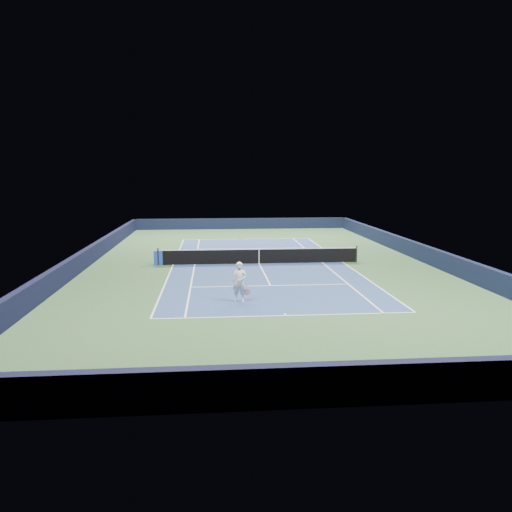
{
  "coord_description": "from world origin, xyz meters",
  "views": [
    {
      "loc": [
        -2.94,
        -31.43,
        5.82
      ],
      "look_at": [
        -0.46,
        -3.0,
        1.0
      ],
      "focal_mm": 35.0,
      "sensor_mm": 36.0,
      "label": 1
    }
  ],
  "objects": [
    {
      "name": "sideline_singles_right",
      "position": [
        4.12,
        0.0,
        0.01
      ],
      "size": [
        0.08,
        23.77,
        0.0
      ],
      "primitive_type": "cube",
      "color": "white",
      "rests_on": "ground"
    },
    {
      "name": "wall_near",
      "position": [
        0.0,
        -19.82,
        0.55
      ],
      "size": [
        22.0,
        0.35,
        1.1
      ],
      "primitive_type": "cube",
      "color": "black",
      "rests_on": "ground"
    },
    {
      "name": "sponsor_cube",
      "position": [
        -6.4,
        0.22,
        0.45
      ],
      "size": [
        0.58,
        0.51,
        0.9
      ],
      "color": "blue",
      "rests_on": "ground"
    },
    {
      "name": "baseline_near",
      "position": [
        0.0,
        -11.88,
        0.01
      ],
      "size": [
        10.97,
        0.08,
        0.0
      ],
      "primitive_type": "cube",
      "color": "white",
      "rests_on": "ground"
    },
    {
      "name": "service_line_near",
      "position": [
        0.0,
        -6.4,
        0.01
      ],
      "size": [
        8.23,
        0.08,
        0.0
      ],
      "primitive_type": "cube",
      "color": "white",
      "rests_on": "ground"
    },
    {
      "name": "wall_right",
      "position": [
        10.82,
        0.0,
        0.55
      ],
      "size": [
        0.35,
        40.0,
        1.1
      ],
      "primitive_type": "cube",
      "color": "black",
      "rests_on": "ground"
    },
    {
      "name": "center_mark_far",
      "position": [
        0.0,
        11.73,
        0.01
      ],
      "size": [
        0.08,
        0.3,
        0.0
      ],
      "primitive_type": "cube",
      "color": "white",
      "rests_on": "ground"
    },
    {
      "name": "wall_left",
      "position": [
        -10.82,
        0.0,
        0.55
      ],
      "size": [
        0.35,
        40.0,
        1.1
      ],
      "primitive_type": "cube",
      "color": "black",
      "rests_on": "ground"
    },
    {
      "name": "center_service_line",
      "position": [
        0.0,
        0.0,
        0.01
      ],
      "size": [
        0.08,
        12.8,
        0.0
      ],
      "primitive_type": "cube",
      "color": "white",
      "rests_on": "ground"
    },
    {
      "name": "court_surface",
      "position": [
        0.0,
        0.0,
        0.0
      ],
      "size": [
        10.97,
        23.77,
        0.01
      ],
      "primitive_type": "cube",
      "color": "navy",
      "rests_on": "ground"
    },
    {
      "name": "center_mark_near",
      "position": [
        0.0,
        -11.73,
        0.01
      ],
      "size": [
        0.08,
        0.3,
        0.0
      ],
      "primitive_type": "cube",
      "color": "white",
      "rests_on": "ground"
    },
    {
      "name": "ground",
      "position": [
        0.0,
        0.0,
        0.0
      ],
      "size": [
        40.0,
        40.0,
        0.0
      ],
      "primitive_type": "plane",
      "color": "#2D4C29",
      "rests_on": "ground"
    },
    {
      "name": "tennis_player",
      "position": [
        -1.76,
        -9.46,
        0.91
      ],
      "size": [
        0.86,
        1.33,
        2.82
      ],
      "color": "silver",
      "rests_on": "ground"
    },
    {
      "name": "baseline_far",
      "position": [
        0.0,
        11.88,
        0.01
      ],
      "size": [
        10.97,
        0.08,
        0.0
      ],
      "primitive_type": "cube",
      "color": "white",
      "rests_on": "ground"
    },
    {
      "name": "wall_far",
      "position": [
        0.0,
        19.82,
        0.55
      ],
      "size": [
        22.0,
        0.35,
        1.1
      ],
      "primitive_type": "cube",
      "color": "black",
      "rests_on": "ground"
    },
    {
      "name": "sideline_doubles_left",
      "position": [
        -5.49,
        0.0,
        0.01
      ],
      "size": [
        0.08,
        23.77,
        0.0
      ],
      "primitive_type": "cube",
      "color": "white",
      "rests_on": "ground"
    },
    {
      "name": "tennis_net",
      "position": [
        0.0,
        0.0,
        0.5
      ],
      "size": [
        12.9,
        0.1,
        1.07
      ],
      "color": "black",
      "rests_on": "ground"
    },
    {
      "name": "sideline_singles_left",
      "position": [
        -4.12,
        0.0,
        0.01
      ],
      "size": [
        0.08,
        23.77,
        0.0
      ],
      "primitive_type": "cube",
      "color": "white",
      "rests_on": "ground"
    },
    {
      "name": "sideline_doubles_right",
      "position": [
        5.49,
        0.0,
        0.01
      ],
      "size": [
        0.08,
        23.77,
        0.0
      ],
      "primitive_type": "cube",
      "color": "white",
      "rests_on": "ground"
    },
    {
      "name": "service_line_far",
      "position": [
        0.0,
        6.4,
        0.01
      ],
      "size": [
        8.23,
        0.08,
        0.0
      ],
      "primitive_type": "cube",
      "color": "white",
      "rests_on": "ground"
    }
  ]
}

